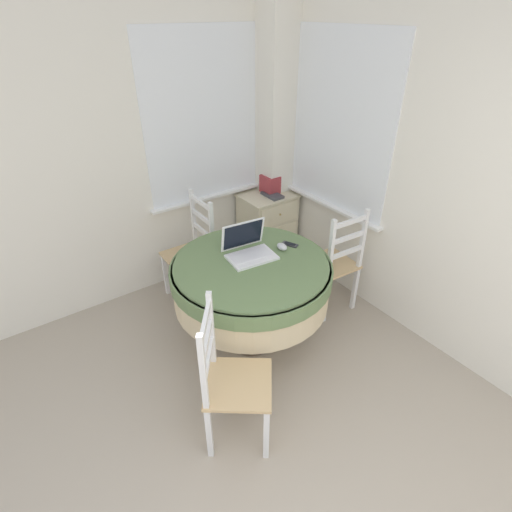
{
  "coord_description": "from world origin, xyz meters",
  "views": [
    {
      "loc": [
        -0.36,
        0.12,
        2.31
      ],
      "look_at": [
        1.15,
        2.24,
        0.68
      ],
      "focal_mm": 28.0,
      "sensor_mm": 36.0,
      "label": 1
    }
  ],
  "objects_px": {
    "laptop": "(249,249)",
    "cell_phone": "(290,244)",
    "dining_chair_near_back_window": "(192,253)",
    "storage_box": "(270,184)",
    "dining_chair_camera_near": "(231,381)",
    "corner_cabinet": "(267,227)",
    "computer_mouse": "(282,247)",
    "dining_chair_near_right_window": "(334,264)",
    "book_on_cabinet": "(272,195)",
    "round_dining_table": "(251,279)"
  },
  "relations": [
    {
      "from": "cell_phone",
      "to": "book_on_cabinet",
      "type": "distance_m",
      "value": 0.99
    },
    {
      "from": "computer_mouse",
      "to": "dining_chair_camera_near",
      "type": "bearing_deg",
      "value": -144.52
    },
    {
      "from": "cell_phone",
      "to": "dining_chair_camera_near",
      "type": "xyz_separation_m",
      "value": [
        -0.95,
        -0.63,
        -0.3
      ]
    },
    {
      "from": "laptop",
      "to": "storage_box",
      "type": "relative_size",
      "value": 2.12
    },
    {
      "from": "cell_phone",
      "to": "book_on_cabinet",
      "type": "height_order",
      "value": "cell_phone"
    },
    {
      "from": "dining_chair_near_back_window",
      "to": "storage_box",
      "type": "bearing_deg",
      "value": 9.96
    },
    {
      "from": "dining_chair_near_back_window",
      "to": "dining_chair_near_right_window",
      "type": "relative_size",
      "value": 1.0
    },
    {
      "from": "laptop",
      "to": "corner_cabinet",
      "type": "distance_m",
      "value": 1.26
    },
    {
      "from": "dining_chair_camera_near",
      "to": "corner_cabinet",
      "type": "xyz_separation_m",
      "value": [
        1.43,
        1.54,
        -0.09
      ]
    },
    {
      "from": "book_on_cabinet",
      "to": "storage_box",
      "type": "bearing_deg",
      "value": 66.89
    },
    {
      "from": "laptop",
      "to": "dining_chair_near_right_window",
      "type": "distance_m",
      "value": 0.86
    },
    {
      "from": "laptop",
      "to": "dining_chair_camera_near",
      "type": "height_order",
      "value": "laptop"
    },
    {
      "from": "book_on_cabinet",
      "to": "round_dining_table",
      "type": "bearing_deg",
      "value": -134.46
    },
    {
      "from": "laptop",
      "to": "dining_chair_near_back_window",
      "type": "bearing_deg",
      "value": 99.28
    },
    {
      "from": "dining_chair_near_right_window",
      "to": "storage_box",
      "type": "relative_size",
      "value": 5.56
    },
    {
      "from": "storage_box",
      "to": "dining_chair_camera_near",
      "type": "bearing_deg",
      "value": -133.13
    },
    {
      "from": "laptop",
      "to": "cell_phone",
      "type": "bearing_deg",
      "value": -10.38
    },
    {
      "from": "round_dining_table",
      "to": "cell_phone",
      "type": "xyz_separation_m",
      "value": [
        0.38,
        0.03,
        0.15
      ]
    },
    {
      "from": "computer_mouse",
      "to": "corner_cabinet",
      "type": "xyz_separation_m",
      "value": [
        0.57,
        0.93,
        -0.41
      ]
    },
    {
      "from": "computer_mouse",
      "to": "book_on_cabinet",
      "type": "bearing_deg",
      "value": 56.4
    },
    {
      "from": "corner_cabinet",
      "to": "book_on_cabinet",
      "type": "height_order",
      "value": "book_on_cabinet"
    },
    {
      "from": "cell_phone",
      "to": "computer_mouse",
      "type": "bearing_deg",
      "value": -169.33
    },
    {
      "from": "dining_chair_near_back_window",
      "to": "dining_chair_near_right_window",
      "type": "xyz_separation_m",
      "value": [
        0.89,
        -0.86,
        0.0
      ]
    },
    {
      "from": "dining_chair_near_right_window",
      "to": "laptop",
      "type": "bearing_deg",
      "value": 169.1
    },
    {
      "from": "computer_mouse",
      "to": "storage_box",
      "type": "height_order",
      "value": "storage_box"
    },
    {
      "from": "laptop",
      "to": "cell_phone",
      "type": "xyz_separation_m",
      "value": [
        0.34,
        -0.06,
        -0.05
      ]
    },
    {
      "from": "dining_chair_near_right_window",
      "to": "dining_chair_camera_near",
      "type": "height_order",
      "value": "same"
    },
    {
      "from": "round_dining_table",
      "to": "dining_chair_camera_near",
      "type": "relative_size",
      "value": 1.2
    },
    {
      "from": "dining_chair_near_back_window",
      "to": "dining_chair_camera_near",
      "type": "distance_m",
      "value": 1.49
    },
    {
      "from": "cell_phone",
      "to": "book_on_cabinet",
      "type": "xyz_separation_m",
      "value": [
        0.49,
        0.86,
        -0.02
      ]
    },
    {
      "from": "corner_cabinet",
      "to": "dining_chair_near_right_window",
      "type": "bearing_deg",
      "value": -92.84
    },
    {
      "from": "round_dining_table",
      "to": "laptop",
      "type": "xyz_separation_m",
      "value": [
        0.04,
        0.09,
        0.2
      ]
    },
    {
      "from": "round_dining_table",
      "to": "dining_chair_near_right_window",
      "type": "distance_m",
      "value": 0.83
    },
    {
      "from": "computer_mouse",
      "to": "cell_phone",
      "type": "bearing_deg",
      "value": 10.67
    },
    {
      "from": "dining_chair_near_right_window",
      "to": "storage_box",
      "type": "distance_m",
      "value": 1.1
    },
    {
      "from": "laptop",
      "to": "storage_box",
      "type": "xyz_separation_m",
      "value": [
        0.87,
        0.89,
        0.01
      ]
    },
    {
      "from": "dining_chair_camera_near",
      "to": "storage_box",
      "type": "xyz_separation_m",
      "value": [
        1.48,
        1.58,
        0.36
      ]
    },
    {
      "from": "cell_phone",
      "to": "laptop",
      "type": "bearing_deg",
      "value": 169.62
    },
    {
      "from": "storage_box",
      "to": "round_dining_table",
      "type": "bearing_deg",
      "value": -132.98
    },
    {
      "from": "book_on_cabinet",
      "to": "cell_phone",
      "type": "bearing_deg",
      "value": -119.71
    },
    {
      "from": "round_dining_table",
      "to": "book_on_cabinet",
      "type": "height_order",
      "value": "round_dining_table"
    },
    {
      "from": "round_dining_table",
      "to": "dining_chair_near_right_window",
      "type": "xyz_separation_m",
      "value": [
        0.81,
        -0.06,
        -0.15
      ]
    },
    {
      "from": "cell_phone",
      "to": "corner_cabinet",
      "type": "bearing_deg",
      "value": 62.43
    },
    {
      "from": "dining_chair_near_back_window",
      "to": "dining_chair_camera_near",
      "type": "relative_size",
      "value": 1.0
    },
    {
      "from": "corner_cabinet",
      "to": "book_on_cabinet",
      "type": "distance_m",
      "value": 0.38
    },
    {
      "from": "laptop",
      "to": "cell_phone",
      "type": "relative_size",
      "value": 2.78
    },
    {
      "from": "book_on_cabinet",
      "to": "computer_mouse",
      "type": "bearing_deg",
      "value": -123.6
    },
    {
      "from": "cell_phone",
      "to": "storage_box",
      "type": "relative_size",
      "value": 0.76
    },
    {
      "from": "round_dining_table",
      "to": "laptop",
      "type": "distance_m",
      "value": 0.22
    },
    {
      "from": "computer_mouse",
      "to": "dining_chair_near_back_window",
      "type": "bearing_deg",
      "value": 114.73
    }
  ]
}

